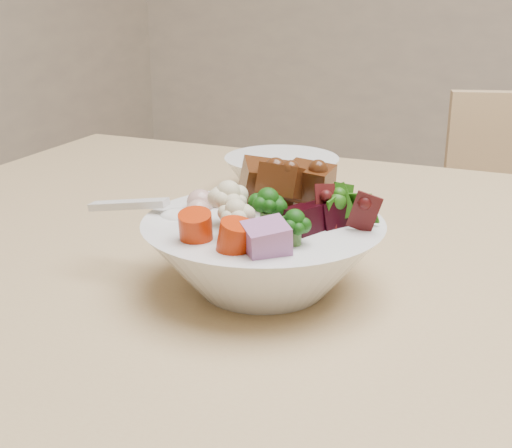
% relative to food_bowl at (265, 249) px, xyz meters
% --- Properties ---
extents(food_bowl, '(0.23, 0.23, 0.12)m').
position_rel_food_bowl_xyz_m(food_bowl, '(0.00, 0.00, 0.00)').
color(food_bowl, silver).
rests_on(food_bowl, dining_table).
extents(soup_spoon, '(0.12, 0.04, 0.02)m').
position_rel_food_bowl_xyz_m(soup_spoon, '(-0.10, -0.01, 0.03)').
color(soup_spoon, silver).
rests_on(soup_spoon, food_bowl).
extents(side_bowl, '(0.15, 0.15, 0.05)m').
position_rel_food_bowl_xyz_m(side_bowl, '(-0.09, 0.30, -0.01)').
color(side_bowl, silver).
rests_on(side_bowl, dining_table).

